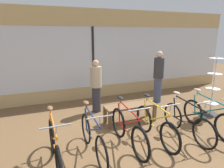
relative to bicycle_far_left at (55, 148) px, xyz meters
name	(u,v)px	position (x,y,z in m)	size (l,w,h in m)	color
ground_plane	(140,143)	(1.84, 0.15, -0.39)	(24.00, 24.00, 0.00)	brown
shop_back_wall	(93,54)	(1.84, 3.66, 1.25)	(12.00, 0.08, 3.20)	tan
bicycle_far_left	(55,148)	(0.00, 0.00, 0.00)	(0.46, 1.77, 1.03)	black
bicycle_left	(92,137)	(0.73, 0.12, 0.00)	(0.46, 1.70, 1.01)	black
bicycle_center_left	(128,130)	(1.50, 0.11, 0.00)	(0.46, 1.69, 1.03)	black
bicycle_center_right	(155,126)	(2.17, 0.10, -0.02)	(0.46, 1.66, 1.01)	black
bicycle_right	(187,122)	(2.94, -0.02, -0.01)	(0.46, 1.67, 1.01)	black
bicycle_far_right	(208,118)	(3.61, 0.00, -0.02)	(0.46, 1.67, 1.01)	black
accessory_rack	(213,91)	(4.57, 0.77, 0.34)	(0.48, 0.48, 1.78)	#333333
display_bench	(130,108)	(2.11, 1.20, 0.02)	(1.40, 0.44, 0.49)	brown
customer_near_rack	(96,85)	(1.50, 2.28, 0.46)	(0.38, 0.38, 1.61)	#2D2D38
customer_by_window	(158,76)	(3.76, 2.32, 0.56)	(0.37, 0.37, 1.78)	#424C6B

